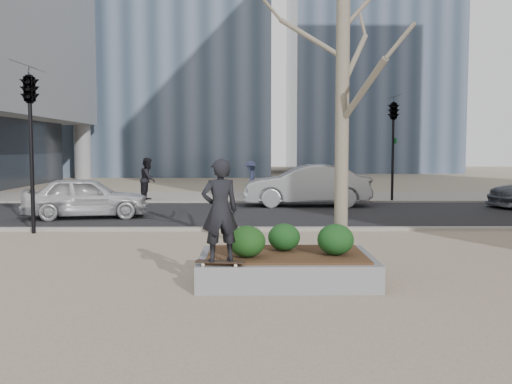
{
  "coord_description": "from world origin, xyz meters",
  "views": [
    {
      "loc": [
        0.38,
        -9.79,
        2.32
      ],
      "look_at": [
        0.5,
        2.0,
        1.4
      ],
      "focal_mm": 40.0,
      "sensor_mm": 36.0,
      "label": 1
    }
  ],
  "objects_px": {
    "police_car": "(86,197)",
    "planter": "(286,268)",
    "skateboarder": "(220,210)",
    "skateboard": "(220,263)"
  },
  "relations": [
    {
      "from": "police_car",
      "to": "planter",
      "type": "bearing_deg",
      "value": -155.92
    },
    {
      "from": "police_car",
      "to": "skateboarder",
      "type": "bearing_deg",
      "value": -163.28
    },
    {
      "from": "skateboarder",
      "to": "planter",
      "type": "bearing_deg",
      "value": -158.34
    },
    {
      "from": "planter",
      "to": "skateboarder",
      "type": "relative_size",
      "value": 1.85
    },
    {
      "from": "skateboard",
      "to": "police_car",
      "type": "height_order",
      "value": "police_car"
    },
    {
      "from": "planter",
      "to": "skateboard",
      "type": "xyz_separation_m",
      "value": [
        -1.1,
        -0.87,
        0.26
      ]
    },
    {
      "from": "planter",
      "to": "skateboard",
      "type": "distance_m",
      "value": 1.42
    },
    {
      "from": "planter",
      "to": "police_car",
      "type": "height_order",
      "value": "police_car"
    },
    {
      "from": "skateboard",
      "to": "skateboarder",
      "type": "relative_size",
      "value": 0.48
    },
    {
      "from": "planter",
      "to": "police_car",
      "type": "distance_m",
      "value": 10.71
    }
  ]
}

